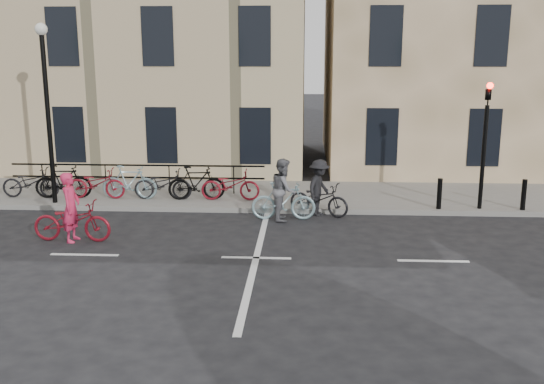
# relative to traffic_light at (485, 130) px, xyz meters

# --- Properties ---
(ground) EXTENTS (120.00, 120.00, 0.00)m
(ground) POSITION_rel_traffic_light_xyz_m (-6.20, -4.34, -2.45)
(ground) COLOR black
(ground) RESTS_ON ground
(sidewalk) EXTENTS (46.00, 4.00, 0.15)m
(sidewalk) POSITION_rel_traffic_light_xyz_m (-10.20, 1.66, -2.38)
(sidewalk) COLOR slate
(sidewalk) RESTS_ON ground
(building_east) EXTENTS (14.00, 10.00, 12.00)m
(building_east) POSITION_rel_traffic_light_xyz_m (2.80, 8.66, 3.70)
(building_east) COLOR #9F8660
(building_east) RESTS_ON sidewalk
(building_west) EXTENTS (20.00, 10.00, 10.00)m
(building_west) POSITION_rel_traffic_light_xyz_m (-15.20, 8.66, 2.70)
(building_west) COLOR tan
(building_west) RESTS_ON sidewalk
(traffic_light) EXTENTS (0.18, 0.30, 3.90)m
(traffic_light) POSITION_rel_traffic_light_xyz_m (0.00, 0.00, 0.00)
(traffic_light) COLOR black
(traffic_light) RESTS_ON sidewalk
(lamp_post) EXTENTS (0.36, 0.36, 5.28)m
(lamp_post) POSITION_rel_traffic_light_xyz_m (-12.70, 0.06, 1.04)
(lamp_post) COLOR black
(lamp_post) RESTS_ON sidewalk
(bollard_east) EXTENTS (0.14, 0.14, 0.90)m
(bollard_east) POSITION_rel_traffic_light_xyz_m (-1.20, -0.09, -1.85)
(bollard_east) COLOR black
(bollard_east) RESTS_ON sidewalk
(bollard_west) EXTENTS (0.14, 0.14, 0.90)m
(bollard_west) POSITION_rel_traffic_light_xyz_m (1.20, -0.09, -1.85)
(bollard_west) COLOR black
(bollard_west) RESTS_ON sidewalk
(parked_bikes) EXTENTS (8.30, 1.23, 1.05)m
(parked_bikes) POSITION_rel_traffic_light_xyz_m (-10.55, 0.70, -1.81)
(parked_bikes) COLOR black
(parked_bikes) RESTS_ON sidewalk
(cyclist_pink) EXTENTS (1.96, 0.71, 1.73)m
(cyclist_pink) POSITION_rel_traffic_light_xyz_m (-10.86, -3.29, -1.85)
(cyclist_pink) COLOR maroon
(cyclist_pink) RESTS_ON ground
(cyclist_grey) EXTENTS (1.81, 0.86, 1.74)m
(cyclist_grey) POSITION_rel_traffic_light_xyz_m (-5.70, -1.00, -1.75)
(cyclist_grey) COLOR #80A1A8
(cyclist_grey) RESTS_ON ground
(cyclist_dark) EXTENTS (1.93, 1.38, 1.63)m
(cyclist_dark) POSITION_rel_traffic_light_xyz_m (-4.70, -0.44, -1.81)
(cyclist_dark) COLOR black
(cyclist_dark) RESTS_ON ground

